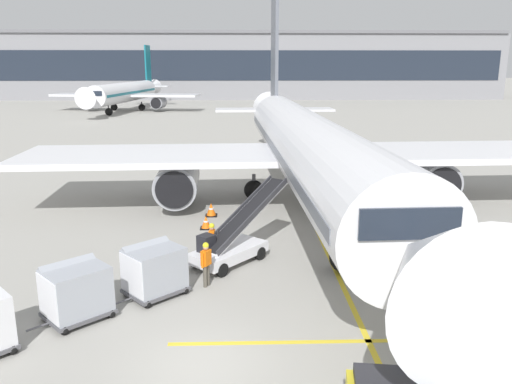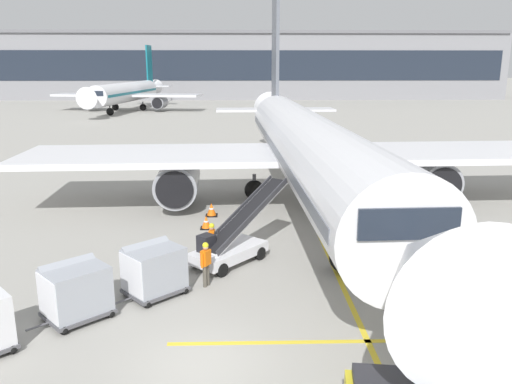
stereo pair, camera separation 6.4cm
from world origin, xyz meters
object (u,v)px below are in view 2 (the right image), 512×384
ground_crew_marshaller (206,261)px  safety_cone_wingtip (211,210)px  baggage_cart_lead (154,269)px  ground_crew_by_carts (154,264)px  parked_airplane (304,146)px  belt_loader (232,242)px  ground_crew_by_loader (212,240)px  baggage_cart_second (75,290)px  distant_airplane (127,93)px  safety_cone_engine_keepout (206,222)px

ground_crew_marshaller → safety_cone_wingtip: (-0.33, 9.26, -0.64)m
baggage_cart_lead → ground_crew_by_carts: bearing=98.0°
parked_airplane → belt_loader: parked_airplane is taller
baggage_cart_lead → ground_crew_marshaller: baggage_cart_lead is taller
belt_loader → ground_crew_by_loader: 0.85m
baggage_cart_lead → baggage_cart_second: bearing=-142.5°
safety_cone_wingtip → baggage_cart_lead: bearing=-98.7°
parked_airplane → ground_crew_marshaller: parked_airplane is taller
distant_airplane → ground_crew_marshaller: bearing=-75.8°
belt_loader → distant_airplane: 75.44m
ground_crew_marshaller → distant_airplane: distant_airplane is taller
baggage_cart_second → safety_cone_wingtip: bearing=72.1°
baggage_cart_lead → safety_cone_engine_keepout: 7.83m
ground_crew_by_loader → safety_cone_engine_keepout: (-0.57, 4.65, -0.67)m
belt_loader → baggage_cart_second: 6.99m
belt_loader → ground_crew_marshaller: size_ratio=2.73×
safety_cone_engine_keepout → distant_airplane: 70.70m
belt_loader → safety_cone_wingtip: (-1.26, 6.81, -0.53)m
safety_cone_wingtip → distant_airplane: size_ratio=0.02×
ground_crew_marshaller → safety_cone_engine_keepout: size_ratio=2.59×
baggage_cart_lead → distant_airplane: (-17.13, 75.85, 2.23)m
baggage_cart_lead → ground_crew_by_carts: 0.42m
belt_loader → parked_airplane: bearing=66.4°
baggage_cart_lead → baggage_cart_second: 2.84m
baggage_cart_lead → distant_airplane: 77.80m
parked_airplane → ground_crew_marshaller: size_ratio=24.77×
safety_cone_wingtip → ground_crew_marshaller: bearing=-88.0°
belt_loader → baggage_cart_second: (-5.03, -4.86, 0.11)m
baggage_cart_lead → ground_crew_marshaller: 1.96m
ground_crew_by_carts → ground_crew_marshaller: size_ratio=1.00×
safety_cone_wingtip → ground_crew_by_carts: bearing=-99.4°
safety_cone_engine_keepout → baggage_cart_second: bearing=-111.1°
baggage_cart_second → ground_crew_by_carts: size_ratio=1.46×
baggage_cart_second → safety_cone_engine_keepout: size_ratio=3.79×
baggage_cart_lead → safety_cone_engine_keepout: baggage_cart_lead is taller
parked_airplane → ground_crew_by_carts: 14.23m
parked_airplane → ground_crew_by_loader: parked_airplane is taller
baggage_cart_second → safety_cone_engine_keepout: baggage_cart_second is taller
baggage_cart_lead → ground_crew_marshaller: bearing=20.1°
parked_airplane → distant_airplane: parked_airplane is taller
safety_cone_wingtip → safety_cone_engine_keepout: bearing=-93.6°
belt_loader → ground_crew_marshaller: belt_loader is taller
baggage_cart_second → safety_cone_engine_keepout: (3.62, 9.41, -0.67)m
ground_crew_by_carts → distant_airplane: size_ratio=0.05×
safety_cone_engine_keepout → safety_cone_wingtip: bearing=86.4°
ground_crew_by_loader → distant_airplane: bearing=104.7°
belt_loader → safety_cone_wingtip: belt_loader is taller
ground_crew_marshaller → safety_cone_engine_keepout: 7.05m
distant_airplane → baggage_cart_second: bearing=-79.1°
belt_loader → ground_crew_by_loader: size_ratio=2.73×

